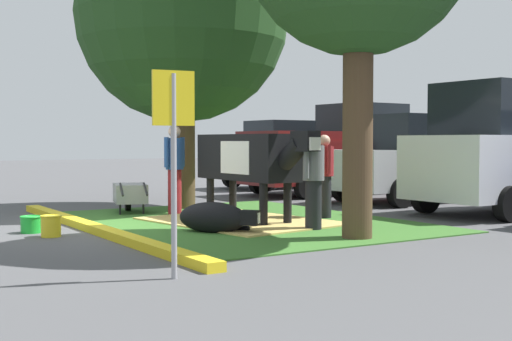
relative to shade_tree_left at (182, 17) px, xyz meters
The scene contains 17 objects.
ground_plane 5.21m from the shade_tree_left, 50.42° to the right, with size 80.00×80.00×0.00m, color #4C4C4F.
grass_island 4.80m from the shade_tree_left, ahead, with size 6.49×4.97×0.02m, color #386B28.
curb_yellow 5.52m from the shade_tree_left, 46.37° to the right, with size 7.69×0.24×0.12m, color yellow.
hay_bedding 4.85m from the shade_tree_left, ahead, with size 3.20×2.40×0.04m, color tan.
shade_tree_left is the anchor object (origin of this frame).
cow_holstein 3.98m from the shade_tree_left, ahead, with size 3.14×0.77×1.57m.
calf_lying 5.43m from the shade_tree_left, 19.07° to the right, with size 1.22×1.08×0.48m.
person_handler 4.60m from the shade_tree_left, 23.77° to the left, with size 0.52×0.34×1.53m.
person_visitor_near 3.29m from the shade_tree_left, 33.87° to the right, with size 0.34×0.50×1.71m.
person_visitor_far 5.30m from the shade_tree_left, ahead, with size 0.34×0.50×1.55m.
wheelbarrow 3.84m from the shade_tree_left, 76.10° to the right, with size 1.61×0.90×0.63m.
parking_sign 7.73m from the shade_tree_left, 26.90° to the right, with size 0.10×0.44×2.13m.
bucket_green 5.73m from the shade_tree_left, 59.51° to the right, with size 0.34×0.34×0.26m.
bucket_yellow 5.88m from the shade_tree_left, 51.98° to the right, with size 0.31×0.31×0.32m.
hatchback_white 7.56m from the shade_tree_left, 126.74° to the left, with size 2.11×4.45×2.02m.
pickup_truck_maroon 6.25m from the shade_tree_left, 105.58° to the left, with size 2.33×5.45×2.42m.
sedan_silver 6.28m from the shade_tree_left, 75.28° to the left, with size 2.11×4.45×2.02m.
Camera 1 is at (10.75, -3.74, 1.42)m, focal length 48.08 mm.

